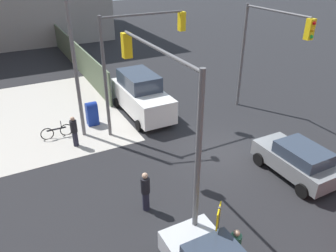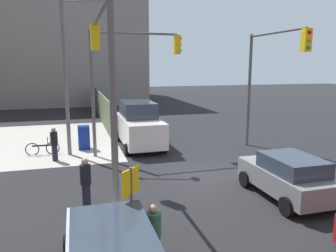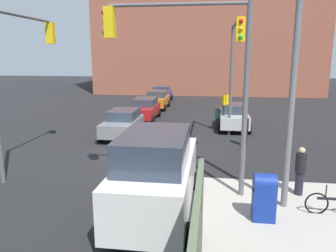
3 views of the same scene
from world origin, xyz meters
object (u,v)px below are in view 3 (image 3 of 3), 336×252
(street_lamp_corner, at_px, (282,58))
(pedestrian_walking_north, at_px, (218,118))
(hatchback_orange, at_px, (157,99))
(mailbox_blue, at_px, (264,195))
(traffic_signal_nw_corner, at_px, (234,58))
(traffic_signal_se_corner, at_px, (20,60))
(van_white_delivery, at_px, (157,173))
(coupe_blue, at_px, (162,94))
(coupe_silver, at_px, (234,116))
(pedestrian_crossing, at_px, (300,170))
(bicycle_leaning_on_fence, at_px, (334,204))
(hatchback_red, at_px, (145,109))
(hatchback_gray, at_px, (123,123))
(pedestrian_waiting, at_px, (245,129))
(traffic_signal_ne_corner, at_px, (190,61))

(street_lamp_corner, height_order, pedestrian_walking_north, street_lamp_corner)
(hatchback_orange, bearing_deg, mailbox_blue, 17.99)
(traffic_signal_nw_corner, xyz_separation_m, traffic_signal_se_corner, (4.84, -9.00, -0.05))
(mailbox_blue, relative_size, van_white_delivery, 0.26)
(coupe_blue, relative_size, coupe_silver, 0.97)
(pedestrian_crossing, distance_m, pedestrian_walking_north, 10.36)
(bicycle_leaning_on_fence, bearing_deg, hatchback_red, -148.18)
(hatchback_orange, xyz_separation_m, bicycle_leaning_on_fence, (19.72, 8.80, -0.50))
(traffic_signal_se_corner, distance_m, hatchback_gray, 7.34)
(street_lamp_corner, xyz_separation_m, pedestrian_crossing, (-0.88, 1.05, -3.81))
(van_white_delivery, height_order, pedestrian_crossing, van_white_delivery)
(hatchback_red, relative_size, pedestrian_waiting, 2.39)
(traffic_signal_ne_corner, xyz_separation_m, hatchback_gray, (-7.61, -4.48, -3.75))
(hatchback_red, xyz_separation_m, hatchback_orange, (-5.46, 0.05, -0.00))
(pedestrian_walking_north, bearing_deg, bicycle_leaning_on_fence, -118.83)
(coupe_silver, xyz_separation_m, pedestrian_crossing, (10.61, 1.64, 0.05))
(coupe_blue, xyz_separation_m, pedestrian_crossing, (23.13, 8.42, 0.05))
(hatchback_orange, bearing_deg, pedestrian_walking_north, 32.97)
(hatchback_red, distance_m, coupe_silver, 6.89)
(hatchback_orange, distance_m, van_white_delivery, 20.58)
(traffic_signal_nw_corner, xyz_separation_m, mailbox_blue, (8.44, 0.50, -3.89))
(pedestrian_crossing, relative_size, pedestrian_waiting, 0.97)
(hatchback_red, distance_m, hatchback_orange, 5.46)
(hatchback_gray, bearing_deg, bicycle_leaning_on_fence, 46.00)
(mailbox_blue, distance_m, van_white_delivery, 3.24)
(mailbox_blue, distance_m, hatchback_orange, 21.37)
(coupe_blue, xyz_separation_m, hatchback_orange, (4.80, 0.32, 0.00))
(street_lamp_corner, bearing_deg, coupe_silver, -177.07)
(traffic_signal_nw_corner, height_order, hatchback_red, traffic_signal_nw_corner)
(traffic_signal_ne_corner, xyz_separation_m, street_lamp_corner, (0.58, 2.79, 0.11))
(traffic_signal_se_corner, height_order, hatchback_gray, traffic_signal_se_corner)
(mailbox_blue, xyz_separation_m, coupe_blue, (-25.13, -6.92, 0.08))
(traffic_signal_nw_corner, bearing_deg, coupe_blue, -158.96)
(pedestrian_crossing, bearing_deg, street_lamp_corner, 106.52)
(traffic_signal_ne_corner, xyz_separation_m, pedestrian_crossing, (-0.30, 3.84, -3.70))
(hatchback_gray, height_order, pedestrian_walking_north, hatchback_gray)
(traffic_signal_ne_corner, xyz_separation_m, pedestrian_walking_north, (-10.30, 1.14, -3.77))
(mailbox_blue, height_order, bicycle_leaning_on_fence, mailbox_blue)
(traffic_signal_ne_corner, bearing_deg, pedestrian_crossing, 94.47)
(hatchback_red, xyz_separation_m, bicycle_leaning_on_fence, (14.26, 8.85, -0.50))
(hatchback_red, relative_size, hatchback_gray, 1.08)
(street_lamp_corner, distance_m, pedestrian_walking_north, 11.67)
(pedestrian_crossing, relative_size, bicycle_leaning_on_fence, 0.98)
(coupe_blue, bearing_deg, hatchback_red, 1.49)
(traffic_signal_ne_corner, xyz_separation_m, van_white_delivery, (1.66, -0.86, -3.31))
(street_lamp_corner, height_order, coupe_silver, street_lamp_corner)
(coupe_blue, relative_size, hatchback_orange, 0.99)
(traffic_signal_ne_corner, relative_size, mailbox_blue, 4.55)
(traffic_signal_se_corner, relative_size, bicycle_leaning_on_fence, 3.71)
(traffic_signal_ne_corner, distance_m, mailbox_blue, 4.80)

